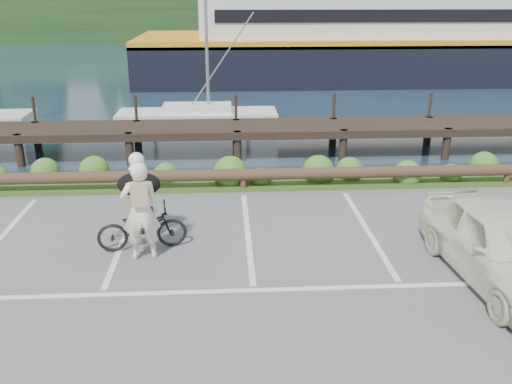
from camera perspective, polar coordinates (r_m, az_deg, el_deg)
ground at (r=9.88m, az=-0.38°, el=-9.14°), size 72.00×72.00×0.00m
harbor_backdrop at (r=87.25m, az=-2.88°, el=17.11°), size 170.00×160.00×30.00m
vegetation_strip at (r=14.70m, az=-1.43°, el=1.23°), size 34.00×1.60×0.10m
log_rail at (r=14.06m, az=-1.34°, el=0.11°), size 32.00×0.30×0.60m
bicycle at (r=11.01m, az=-11.91°, el=-3.67°), size 1.84×0.89×0.92m
cyclist at (r=10.43m, az=-12.06°, el=-1.96°), size 0.78×0.58×1.97m
dog at (r=11.28m, az=-12.23°, el=0.81°), size 0.57×0.94×0.51m
parked_car at (r=10.49m, az=24.45°, el=-5.05°), size 1.89×4.13×1.37m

